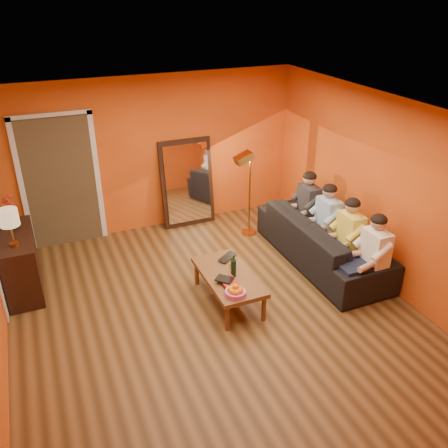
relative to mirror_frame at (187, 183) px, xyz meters
name	(u,v)px	position (x,y,z in m)	size (l,w,h in m)	color
room_shell	(202,212)	(-0.55, -2.26, 0.54)	(5.00, 5.50, 2.60)	brown
doorway_recess	(60,180)	(-2.05, 0.20, 0.29)	(1.06, 0.30, 2.10)	#3F2D19
door_jamb_left	(22,188)	(-2.62, 0.08, 0.29)	(0.08, 0.06, 2.20)	white
door_jamb_right	(98,178)	(-1.48, 0.08, 0.29)	(0.08, 0.06, 2.20)	white
door_header	(49,115)	(-2.05, 0.08, 1.36)	(1.22, 0.06, 0.08)	white
mirror_frame	(187,183)	(0.00, 0.00, 0.00)	(0.92, 0.06, 1.52)	black
mirror_glass	(188,184)	(0.00, -0.04, 0.00)	(0.78, 0.02, 1.36)	white
sideboard	(21,262)	(-2.79, -1.08, -0.34)	(0.44, 1.18, 0.85)	black
table_lamp	(11,228)	(-2.79, -1.38, 0.34)	(0.24, 0.24, 0.51)	beige
sofa	(322,240)	(1.45, -2.06, -0.40)	(0.97, 2.47, 0.72)	black
coffee_table	(228,288)	(-0.28, -2.46, -0.55)	(0.62, 1.22, 0.42)	brown
floor_lamp	(249,195)	(0.81, -0.82, -0.04)	(0.30, 0.24, 1.44)	#BB7E37
dog	(337,250)	(1.55, -2.32, -0.45)	(0.33, 0.52, 0.61)	#8F5D41
person_far_left	(374,256)	(1.58, -3.06, -0.15)	(0.70, 0.44, 1.22)	white
person_mid_left	(349,238)	(1.58, -2.51, -0.15)	(0.70, 0.44, 1.22)	#ECDE4E
person_mid_right	(327,222)	(1.58, -1.96, -0.15)	(0.70, 0.44, 1.22)	#98BFEC
person_far_right	(308,207)	(1.58, -1.41, -0.15)	(0.70, 0.44, 1.22)	#2D2C31
fruit_bowl	(235,290)	(-0.38, -2.91, -0.26)	(0.26, 0.26, 0.16)	#D94C9B
wine_bottle	(234,266)	(-0.23, -2.51, -0.18)	(0.07, 0.07, 0.31)	black
tumbler	(233,265)	(-0.16, -2.34, -0.29)	(0.11, 0.11, 0.10)	#B27F3F
laptop	(230,258)	(-0.10, -2.11, -0.33)	(0.33, 0.21, 0.03)	black
book_lower	(222,285)	(-0.46, -2.66, -0.33)	(0.20, 0.27, 0.03)	black
book_mid	(222,283)	(-0.45, -2.65, -0.30)	(0.19, 0.26, 0.02)	#AB2613
book_upper	(222,282)	(-0.46, -2.67, -0.28)	(0.16, 0.22, 0.02)	black
vase	(13,221)	(-2.79, -0.83, 0.19)	(0.19, 0.19, 0.20)	black
flowers	(8,202)	(-2.79, -0.83, 0.47)	(0.17, 0.17, 0.51)	#AB2613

